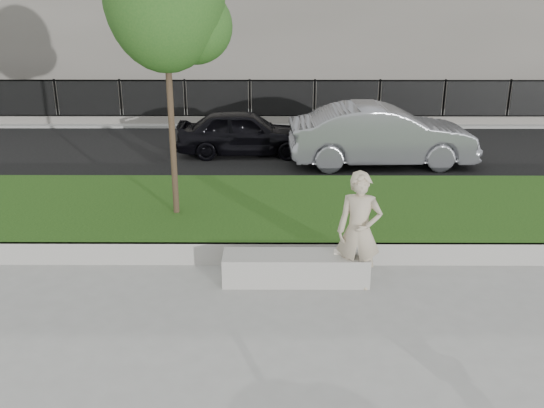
{
  "coord_description": "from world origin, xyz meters",
  "views": [
    {
      "loc": [
        0.24,
        -8.55,
        4.6
      ],
      "look_at": [
        0.2,
        1.2,
        1.07
      ],
      "focal_mm": 40.0,
      "sensor_mm": 36.0,
      "label": 1
    }
  ],
  "objects_px": {
    "book": "(341,252)",
    "car_dark": "(244,132)",
    "car_silver": "(382,135)",
    "man": "(359,231)",
    "stone_bench": "(296,268)"
  },
  "relations": [
    {
      "from": "car_silver",
      "to": "book",
      "type": "bearing_deg",
      "value": 162.67
    },
    {
      "from": "car_silver",
      "to": "car_dark",
      "type": "bearing_deg",
      "value": 71.95
    },
    {
      "from": "man",
      "to": "car_silver",
      "type": "distance_m",
      "value": 7.09
    },
    {
      "from": "book",
      "to": "car_dark",
      "type": "height_order",
      "value": "car_dark"
    },
    {
      "from": "stone_bench",
      "to": "man",
      "type": "xyz_separation_m",
      "value": [
        0.98,
        -0.15,
        0.72
      ]
    },
    {
      "from": "book",
      "to": "car_silver",
      "type": "distance_m",
      "value": 6.94
    },
    {
      "from": "stone_bench",
      "to": "car_silver",
      "type": "distance_m",
      "value": 7.25
    },
    {
      "from": "man",
      "to": "car_dark",
      "type": "xyz_separation_m",
      "value": [
        -2.2,
        7.95,
        -0.28
      ]
    },
    {
      "from": "man",
      "to": "stone_bench",
      "type": "bearing_deg",
      "value": -177.7
    },
    {
      "from": "car_dark",
      "to": "man",
      "type": "bearing_deg",
      "value": -165.83
    },
    {
      "from": "man",
      "to": "car_silver",
      "type": "xyz_separation_m",
      "value": [
        1.51,
        6.93,
        -0.11
      ]
    },
    {
      "from": "book",
      "to": "car_silver",
      "type": "height_order",
      "value": "car_silver"
    },
    {
      "from": "man",
      "to": "car_dark",
      "type": "bearing_deg",
      "value": 116.44
    },
    {
      "from": "book",
      "to": "stone_bench",
      "type": "bearing_deg",
      "value": -168.95
    },
    {
      "from": "stone_bench",
      "to": "car_dark",
      "type": "distance_m",
      "value": 7.91
    }
  ]
}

